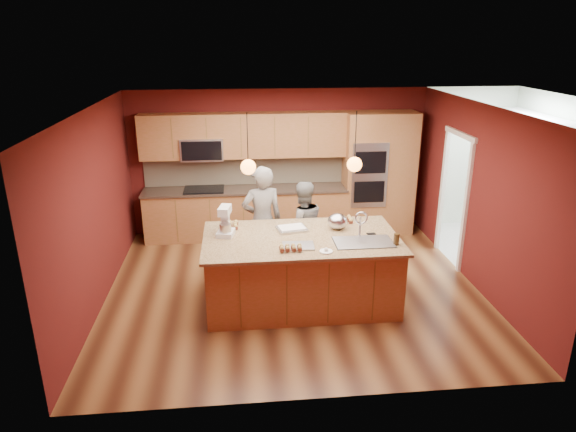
{
  "coord_description": "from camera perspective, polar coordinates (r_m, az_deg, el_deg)",
  "views": [
    {
      "loc": [
        -0.79,
        -6.89,
        3.64
      ],
      "look_at": [
        -0.09,
        -0.1,
        1.2
      ],
      "focal_mm": 32.0,
      "sensor_mm": 36.0,
      "label": 1
    }
  ],
  "objects": [
    {
      "name": "cabinet_run",
      "position": [
        9.52,
        -4.96,
        3.41
      ],
      "size": [
        3.74,
        0.64,
        2.3
      ],
      "color": "olive",
      "rests_on": "floor"
    },
    {
      "name": "ceiling",
      "position": [
        7.0,
        0.69,
        11.96
      ],
      "size": [
        5.5,
        5.5,
        0.0
      ],
      "primitive_type": "plane",
      "rotation": [
        3.14,
        0.0,
        0.0
      ],
      "color": "white",
      "rests_on": "ground"
    },
    {
      "name": "stand_mixer",
      "position": [
        7.13,
        -6.99,
        -0.76
      ],
      "size": [
        0.27,
        0.34,
        0.41
      ],
      "rotation": [
        0.0,
        0.0,
        -0.2
      ],
      "color": "white",
      "rests_on": "island"
    },
    {
      "name": "cupcakes_left",
      "position": [
        7.44,
        -6.49,
        -1.01
      ],
      "size": [
        0.26,
        0.26,
        0.08
      ],
      "primitive_type": null,
      "color": "tan",
      "rests_on": "island"
    },
    {
      "name": "pendant_right",
      "position": [
        6.87,
        7.39,
        5.75
      ],
      "size": [
        0.2,
        0.2,
        0.8
      ],
      "color": "black",
      "rests_on": "ceiling"
    },
    {
      "name": "wall_front",
      "position": [
        5.02,
        3.88,
        -7.53
      ],
      "size": [
        5.5,
        0.0,
        5.5
      ],
      "primitive_type": "plane",
      "rotation": [
        -1.57,
        0.0,
        0.0
      ],
      "color": "#531513",
      "rests_on": "ground"
    },
    {
      "name": "sheet_cake",
      "position": [
        7.31,
        0.43,
        -1.39
      ],
      "size": [
        0.46,
        0.38,
        0.05
      ],
      "rotation": [
        0.0,
        0.0,
        0.19
      ],
      "color": "#B8BBBF",
      "rests_on": "island"
    },
    {
      "name": "cupcakes_right",
      "position": [
        7.66,
        6.29,
        -0.39
      ],
      "size": [
        0.24,
        0.24,
        0.07
      ],
      "primitive_type": null,
      "color": "tan",
      "rests_on": "island"
    },
    {
      "name": "cupcakes_rack",
      "position": [
        6.59,
        0.3,
        -3.53
      ],
      "size": [
        0.31,
        0.16,
        0.07
      ],
      "primitive_type": null,
      "color": "tan",
      "rests_on": "island"
    },
    {
      "name": "plate",
      "position": [
        6.61,
        4.25,
        -3.93
      ],
      "size": [
        0.17,
        0.17,
        0.01
      ],
      "primitive_type": "cylinder",
      "color": "white",
      "rests_on": "island"
    },
    {
      "name": "dryer",
      "position": [
        10.27,
        23.76,
        -0.01
      ],
      "size": [
        0.67,
        0.69,
        0.95
      ],
      "primitive_type": "cube",
      "rotation": [
        0.0,
        0.0,
        -0.15
      ],
      "color": "white",
      "rests_on": "floor"
    },
    {
      "name": "laundry_room",
      "position": [
        9.73,
        26.39,
        7.65
      ],
      "size": [
        2.6,
        2.7,
        2.7
      ],
      "color": "beige",
      "rests_on": "ground"
    },
    {
      "name": "floor",
      "position": [
        7.84,
        0.61,
        -8.0
      ],
      "size": [
        5.5,
        5.5,
        0.0
      ],
      "primitive_type": "plane",
      "color": "#442313",
      "rests_on": "ground"
    },
    {
      "name": "tumbler",
      "position": [
        6.95,
        11.95,
        -2.53
      ],
      "size": [
        0.08,
        0.08,
        0.15
      ],
      "primitive_type": "cylinder",
      "color": "#382610",
      "rests_on": "island"
    },
    {
      "name": "person_left",
      "position": [
        8.0,
        -2.88,
        -0.55
      ],
      "size": [
        0.7,
        0.52,
        1.76
      ],
      "primitive_type": "imported",
      "rotation": [
        0.0,
        0.0,
        3.32
      ],
      "color": "black",
      "rests_on": "floor"
    },
    {
      "name": "mixing_bowl",
      "position": [
        7.36,
        5.51,
        -0.6
      ],
      "size": [
        0.28,
        0.28,
        0.24
      ],
      "primitive_type": "ellipsoid",
      "color": "silver",
      "rests_on": "island"
    },
    {
      "name": "wall_back",
      "position": [
        9.7,
        -1.02,
        6.03
      ],
      "size": [
        5.5,
        0.0,
        5.5
      ],
      "primitive_type": "plane",
      "rotation": [
        1.57,
        0.0,
        0.0
      ],
      "color": "#531513",
      "rests_on": "ground"
    },
    {
      "name": "wall_right",
      "position": [
        8.08,
        20.43,
        1.95
      ],
      "size": [
        0.0,
        5.0,
        5.0
      ],
      "primitive_type": "plane",
      "rotation": [
        1.57,
        0.0,
        -1.57
      ],
      "color": "#531513",
      "rests_on": "ground"
    },
    {
      "name": "pendant_left",
      "position": [
        6.7,
        -4.44,
        5.48
      ],
      "size": [
        0.2,
        0.2,
        0.8
      ],
      "color": "black",
      "rests_on": "ceiling"
    },
    {
      "name": "washer",
      "position": [
        9.69,
        25.48,
        -1.49
      ],
      "size": [
        0.6,
        0.62,
        0.92
      ],
      "primitive_type": "cube",
      "rotation": [
        0.0,
        0.0,
        0.06
      ],
      "color": "white",
      "rests_on": "floor"
    },
    {
      "name": "oven_column",
      "position": [
        9.78,
        10.01,
        4.64
      ],
      "size": [
        1.3,
        0.62,
        2.3
      ],
      "color": "olive",
      "rests_on": "floor"
    },
    {
      "name": "island",
      "position": [
        7.26,
        1.57,
        -5.92
      ],
      "size": [
        2.69,
        1.5,
        1.37
      ],
      "color": "olive",
      "rests_on": "floor"
    },
    {
      "name": "phone",
      "position": [
        7.26,
        9.22,
        -1.95
      ],
      "size": [
        0.12,
        0.07,
        0.01
      ],
      "primitive_type": "cube",
      "rotation": [
        0.0,
        0.0,
        0.08
      ],
      "color": "black",
      "rests_on": "island"
    },
    {
      "name": "doorway_trim",
      "position": [
        8.85,
        17.89,
        1.68
      ],
      "size": [
        0.08,
        1.11,
        2.2
      ],
      "primitive_type": null,
      "color": "white",
      "rests_on": "wall_right"
    },
    {
      "name": "wall_left",
      "position": [
        7.53,
        -20.65,
        0.66
      ],
      "size": [
        0.0,
        5.0,
        5.0
      ],
      "primitive_type": "plane",
      "rotation": [
        1.57,
        0.0,
        1.57
      ],
      "color": "#531513",
      "rests_on": "ground"
    },
    {
      "name": "person_right",
      "position": [
        8.09,
        1.59,
        -1.25
      ],
      "size": [
        0.82,
        0.69,
        1.5
      ],
      "primitive_type": "imported",
      "rotation": [
        0.0,
        0.0,
        3.32
      ],
      "color": "gray",
      "rests_on": "floor"
    },
    {
      "name": "cooling_rack",
      "position": [
        6.75,
        1.14,
        -3.33
      ],
      "size": [
        0.43,
        0.32,
        0.02
      ],
      "primitive_type": "cube",
      "rotation": [
        0.0,
        0.0,
        -0.06
      ],
      "color": "#A8AAAF",
      "rests_on": "island"
    }
  ]
}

